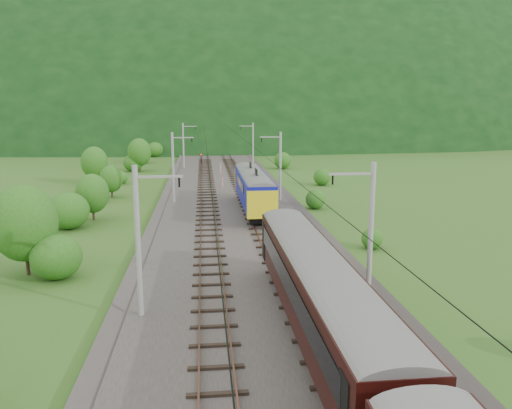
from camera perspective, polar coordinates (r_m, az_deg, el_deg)
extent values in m
plane|color=#37581B|center=(27.90, 0.13, -12.50)|extent=(600.00, 600.00, 0.00)
cube|color=#38332D|center=(37.19, -1.54, -6.12)|extent=(14.00, 220.00, 0.30)
cube|color=brown|center=(36.99, -6.39, -5.72)|extent=(0.08, 220.00, 0.15)
cube|color=brown|center=(37.00, -4.16, -5.68)|extent=(0.08, 220.00, 0.15)
cube|color=black|center=(37.03, -5.27, -5.90)|extent=(2.40, 220.00, 0.12)
cube|color=brown|center=(37.25, 1.05, -5.53)|extent=(0.08, 220.00, 0.15)
cube|color=brown|center=(37.45, 3.24, -5.46)|extent=(0.08, 220.00, 0.15)
cube|color=black|center=(37.38, 2.14, -5.69)|extent=(2.40, 220.00, 0.12)
cylinder|color=gray|center=(26.55, -13.33, -4.21)|extent=(0.28, 0.28, 8.00)
cube|color=gray|center=(25.74, -11.02, 3.14)|extent=(2.40, 0.12, 0.12)
cylinder|color=black|center=(25.71, -8.77, 2.53)|extent=(0.10, 0.10, 0.50)
cylinder|color=gray|center=(57.91, -9.45, 4.19)|extent=(0.28, 0.28, 8.00)
cube|color=gray|center=(57.55, -8.36, 7.58)|extent=(2.40, 0.12, 0.12)
cylinder|color=black|center=(57.54, -7.35, 7.30)|extent=(0.10, 0.10, 0.50)
cylinder|color=gray|center=(89.73, -8.30, 6.66)|extent=(0.28, 0.28, 8.00)
cube|color=gray|center=(89.49, -7.58, 8.85)|extent=(2.40, 0.12, 0.12)
cylinder|color=black|center=(89.49, -6.93, 8.67)|extent=(0.10, 0.10, 0.50)
cylinder|color=gray|center=(121.64, -7.75, 7.84)|extent=(0.28, 0.28, 8.00)
cube|color=gray|center=(121.47, -7.22, 9.45)|extent=(2.40, 0.12, 0.12)
cylinder|color=black|center=(121.46, -6.74, 9.32)|extent=(0.10, 0.10, 0.50)
cylinder|color=gray|center=(153.59, -7.42, 8.52)|extent=(0.28, 0.28, 8.00)
cube|color=gray|center=(153.45, -7.00, 9.80)|extent=(2.40, 0.12, 0.12)
cylinder|color=black|center=(153.45, -6.62, 9.70)|extent=(0.10, 0.10, 0.50)
cylinder|color=gray|center=(27.81, 12.96, -3.50)|extent=(0.28, 0.28, 8.00)
cube|color=gray|center=(26.79, 10.85, 3.46)|extent=(2.40, 0.12, 0.12)
cylinder|color=black|center=(26.56, 8.76, 2.81)|extent=(0.10, 0.10, 0.50)
cylinder|color=gray|center=(58.50, 2.80, 4.40)|extent=(0.28, 0.28, 8.00)
cube|color=gray|center=(58.03, 1.65, 7.72)|extent=(2.40, 0.12, 0.12)
cylinder|color=black|center=(57.92, 0.66, 7.42)|extent=(0.10, 0.10, 0.50)
cylinder|color=gray|center=(90.11, -0.34, 6.80)|extent=(0.28, 0.28, 8.00)
cube|color=gray|center=(89.80, -1.12, 8.95)|extent=(2.40, 0.12, 0.12)
cylinder|color=black|center=(89.73, -1.76, 8.76)|extent=(0.10, 0.10, 0.50)
cylinder|color=gray|center=(121.92, -1.86, 7.94)|extent=(0.28, 0.28, 8.00)
cube|color=gray|center=(121.70, -2.44, 9.53)|extent=(2.40, 0.12, 0.12)
cylinder|color=black|center=(121.65, -2.91, 9.39)|extent=(0.10, 0.10, 0.50)
cylinder|color=gray|center=(153.81, -2.75, 8.61)|extent=(0.28, 0.28, 8.00)
cube|color=gray|center=(153.63, -3.21, 9.87)|extent=(2.40, 0.12, 0.12)
cylinder|color=black|center=(153.59, -3.59, 9.75)|extent=(0.10, 0.10, 0.50)
cylinder|color=black|center=(35.64, -5.46, 4.52)|extent=(0.03, 198.00, 0.03)
cylinder|color=black|center=(36.01, 2.22, 4.63)|extent=(0.03, 198.00, 0.03)
ellipsoid|color=black|center=(285.63, -5.57, 8.89)|extent=(504.00, 360.00, 244.00)
ellipsoid|color=black|center=(346.06, -26.15, 8.21)|extent=(336.00, 280.00, 132.00)
cube|color=black|center=(23.77, 6.97, -9.58)|extent=(2.71, 20.59, 2.81)
cylinder|color=slate|center=(23.35, 7.05, -6.68)|extent=(2.71, 20.48, 2.71)
cube|color=black|center=(23.39, 3.66, -8.99)|extent=(0.05, 18.12, 1.08)
cube|color=black|center=(23.99, 10.23, -8.63)|extent=(0.05, 18.12, 1.08)
cube|color=black|center=(31.03, 3.89, -8.07)|extent=(2.06, 2.99, 0.84)
cube|color=#14189E|center=(52.31, -0.32, 1.96)|extent=(2.71, 16.84, 2.81)
cylinder|color=slate|center=(52.12, -0.33, 3.33)|extent=(2.71, 16.76, 2.71)
cube|color=black|center=(52.14, -1.83, 2.30)|extent=(0.05, 14.82, 1.08)
cube|color=black|center=(52.41, 1.17, 2.35)|extent=(0.05, 14.82, 1.08)
cube|color=black|center=(46.89, 0.40, -1.40)|extent=(2.06, 2.99, 0.84)
cube|color=black|center=(58.40, -0.90, 1.11)|extent=(2.06, 2.99, 0.84)
cube|color=yellow|center=(60.43, -1.11, 3.03)|extent=(2.77, 0.50, 2.53)
cube|color=yellow|center=(44.30, 0.74, 0.02)|extent=(2.77, 0.50, 2.53)
cube|color=black|center=(55.00, -0.64, 4.43)|extent=(0.08, 1.60, 0.84)
cylinder|color=red|center=(68.33, -3.85, 2.55)|extent=(0.14, 0.14, 1.34)
cylinder|color=red|center=(82.68, -4.08, 4.15)|extent=(0.17, 0.17, 1.61)
cylinder|color=black|center=(93.91, -6.27, 5.06)|extent=(0.14, 0.14, 1.98)
sphere|color=red|center=(93.81, -6.28, 5.69)|extent=(0.24, 0.24, 0.24)
ellipsoid|color=#2C5316|center=(35.37, -21.86, -5.59)|extent=(3.31, 3.31, 2.98)
ellipsoid|color=#2C5316|center=(49.16, -20.66, -0.67)|extent=(3.83, 3.83, 3.45)
ellipsoid|color=#2C5316|center=(61.61, -17.71, 1.11)|extent=(2.20, 2.20, 1.98)
ellipsoid|color=#2C5316|center=(75.61, -15.22, 2.99)|extent=(2.08, 2.08, 1.88)
ellipsoid|color=#2C5316|center=(89.61, -13.88, 4.66)|extent=(3.38, 3.38, 3.04)
ellipsoid|color=#2C5316|center=(101.94, -12.96, 5.50)|extent=(3.55, 3.55, 3.20)
ellipsoid|color=#2C5316|center=(114.43, -11.47, 6.18)|extent=(3.67, 3.67, 3.30)
cylinder|color=black|center=(36.90, -24.76, -4.84)|extent=(0.24, 0.24, 3.36)
ellipsoid|color=#2C5316|center=(36.45, -25.00, -1.93)|extent=(4.32, 4.32, 5.18)
cylinder|color=black|center=(52.20, -18.11, -0.35)|extent=(0.24, 0.24, 2.54)
ellipsoid|color=#2C5316|center=(51.94, -18.21, 1.22)|extent=(3.26, 3.26, 3.91)
cylinder|color=black|center=(64.63, -16.17, 1.74)|extent=(0.24, 0.24, 2.19)
ellipsoid|color=#2C5316|center=(64.45, -16.23, 2.84)|extent=(2.81, 2.81, 3.38)
cylinder|color=black|center=(76.16, -17.91, 3.32)|extent=(0.24, 0.24, 2.98)
ellipsoid|color=#2C5316|center=(75.96, -17.99, 4.59)|extent=(3.84, 3.84, 4.60)
cylinder|color=black|center=(89.27, -13.14, 4.70)|extent=(0.24, 0.24, 3.13)
ellipsoid|color=#2C5316|center=(89.10, -13.19, 5.84)|extent=(4.02, 4.02, 4.83)
ellipsoid|color=#2C5316|center=(40.83, 13.13, -3.94)|extent=(1.69, 1.69, 1.52)
ellipsoid|color=#2C5316|center=(55.53, 6.81, 0.50)|extent=(2.18, 2.18, 1.97)
ellipsoid|color=#2C5316|center=(72.26, 7.54, 3.05)|extent=(2.43, 2.43, 2.19)
ellipsoid|color=#2C5316|center=(90.78, 3.05, 4.95)|extent=(3.02, 3.02, 2.72)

